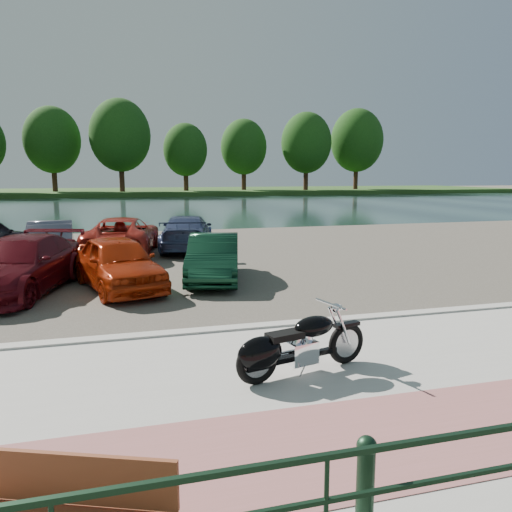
# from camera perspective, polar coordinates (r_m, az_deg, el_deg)

# --- Properties ---
(ground) EXTENTS (200.00, 200.00, 0.00)m
(ground) POSITION_cam_1_polar(r_m,az_deg,el_deg) (8.65, 9.72, -11.98)
(ground) COLOR #595447
(ground) RESTS_ON ground
(promenade) EXTENTS (60.00, 6.00, 0.10)m
(promenade) POSITION_cam_1_polar(r_m,az_deg,el_deg) (7.81, 12.91, -14.12)
(promenade) COLOR #B0AEA6
(promenade) RESTS_ON ground
(pink_path) EXTENTS (60.00, 2.00, 0.01)m
(pink_path) POSITION_cam_1_polar(r_m,az_deg,el_deg) (6.64, 19.35, -18.34)
(pink_path) COLOR #9A5C57
(pink_path) RESTS_ON promenade
(kerb) EXTENTS (60.00, 0.30, 0.14)m
(kerb) POSITION_cam_1_polar(r_m,az_deg,el_deg) (10.37, 5.03, -7.81)
(kerb) COLOR #B0AEA6
(kerb) RESTS_ON ground
(parking_lot) EXTENTS (60.00, 18.00, 0.04)m
(parking_lot) POSITION_cam_1_polar(r_m,az_deg,el_deg) (18.86, -4.47, -0.09)
(parking_lot) COLOR #474239
(parking_lot) RESTS_ON ground
(river) EXTENTS (120.00, 40.00, 0.00)m
(river) POSITION_cam_1_polar(r_m,az_deg,el_deg) (47.50, -11.11, 5.50)
(river) COLOR #1B312E
(river) RESTS_ON ground
(far_bank) EXTENTS (120.00, 24.00, 0.60)m
(far_bank) POSITION_cam_1_polar(r_m,az_deg,el_deg) (79.40, -12.87, 7.18)
(far_bank) COLOR #264D1B
(far_bank) RESTS_ON ground
(bollards) EXTENTS (10.68, 0.18, 0.81)m
(bollards) POSITION_cam_1_polar(r_m,az_deg,el_deg) (4.77, 10.48, -23.73)
(bollards) COLOR black
(bollards) RESTS_ON promenade
(far_trees) EXTENTS (70.25, 10.68, 12.52)m
(far_trees) POSITION_cam_1_polar(r_m,az_deg,el_deg) (73.61, -9.38, 12.73)
(far_trees) COLOR #341D13
(far_trees) RESTS_ON far_bank
(motorcycle) EXTENTS (2.29, 0.93, 1.05)m
(motorcycle) POSITION_cam_1_polar(r_m,az_deg,el_deg) (7.64, 4.12, -10.30)
(motorcycle) COLOR black
(motorcycle) RESTS_ON promenade
(park_bench) EXTENTS (1.84, 1.09, 0.72)m
(park_bench) POSITION_cam_1_polar(r_m,az_deg,el_deg) (4.86, -20.57, -25.15)
(park_bench) COLOR brown
(park_bench) RESTS_ON promenade
(car_3) EXTENTS (3.32, 5.41, 1.46)m
(car_3) POSITION_cam_1_polar(r_m,az_deg,el_deg) (14.36, -25.39, -0.96)
(car_3) COLOR #510B12
(car_3) RESTS_ON parking_lot
(car_4) EXTENTS (2.78, 4.52, 1.44)m
(car_4) POSITION_cam_1_polar(r_m,az_deg,el_deg) (13.90, -15.47, -0.76)
(car_4) COLOR #AD2B0B
(car_4) RESTS_ON parking_lot
(car_5) EXTENTS (2.29, 4.26, 1.33)m
(car_5) POSITION_cam_1_polar(r_m,az_deg,el_deg) (14.55, -4.85, -0.21)
(car_5) COLOR #0D311E
(car_5) RESTS_ON parking_lot
(car_9) EXTENTS (1.82, 4.38, 1.41)m
(car_9) POSITION_cam_1_polar(r_m,az_deg,el_deg) (19.84, -22.31, 1.81)
(car_9) COLOR #565768
(car_9) RESTS_ON parking_lot
(car_10) EXTENTS (3.22, 5.52, 1.44)m
(car_10) POSITION_cam_1_polar(r_m,az_deg,el_deg) (19.91, -15.01, 2.27)
(car_10) COLOR #AB281C
(car_10) RESTS_ON parking_lot
(car_11) EXTENTS (2.87, 5.19, 1.42)m
(car_11) POSITION_cam_1_polar(r_m,az_deg,el_deg) (20.47, -7.91, 2.67)
(car_11) COLOR navy
(car_11) RESTS_ON parking_lot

